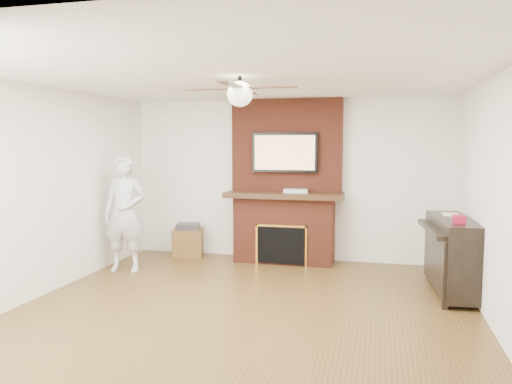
% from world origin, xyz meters
% --- Properties ---
extents(room_shell, '(5.36, 5.86, 2.86)m').
position_xyz_m(room_shell, '(0.00, 0.00, 1.25)').
color(room_shell, '#4F3617').
rests_on(room_shell, ground).
extents(fireplace, '(1.78, 0.64, 2.50)m').
position_xyz_m(fireplace, '(0.00, 2.55, 1.00)').
color(fireplace, maroon).
rests_on(fireplace, ground).
extents(tv, '(1.00, 0.08, 0.60)m').
position_xyz_m(tv, '(0.00, 2.50, 1.68)').
color(tv, black).
rests_on(tv, fireplace).
extents(ceiling_fan, '(1.21, 1.21, 0.31)m').
position_xyz_m(ceiling_fan, '(-0.00, 0.00, 2.33)').
color(ceiling_fan, black).
rests_on(ceiling_fan, room_shell).
extents(person, '(0.66, 0.49, 1.65)m').
position_xyz_m(person, '(-2.10, 1.40, 0.83)').
color(person, silver).
rests_on(person, ground).
extents(side_table, '(0.57, 0.57, 0.53)m').
position_xyz_m(side_table, '(-1.58, 2.48, 0.25)').
color(side_table, brown).
rests_on(side_table, ground).
extents(piano, '(0.63, 1.44, 1.01)m').
position_xyz_m(piano, '(2.28, 1.38, 0.49)').
color(piano, black).
rests_on(piano, ground).
extents(cable_box, '(0.38, 0.24, 0.05)m').
position_xyz_m(cable_box, '(0.18, 2.45, 1.11)').
color(cable_box, silver).
rests_on(cable_box, fireplace).
extents(candle_orange, '(0.08, 0.08, 0.13)m').
position_xyz_m(candle_orange, '(-0.20, 2.31, 0.07)').
color(candle_orange, orange).
rests_on(candle_orange, ground).
extents(candle_green, '(0.07, 0.07, 0.10)m').
position_xyz_m(candle_green, '(0.02, 2.35, 0.05)').
color(candle_green, '#42762F').
rests_on(candle_green, ground).
extents(candle_cream, '(0.08, 0.08, 0.12)m').
position_xyz_m(candle_cream, '(0.09, 2.34, 0.06)').
color(candle_cream, beige).
rests_on(candle_cream, ground).
extents(candle_blue, '(0.06, 0.06, 0.08)m').
position_xyz_m(candle_blue, '(0.24, 2.39, 0.04)').
color(candle_blue, teal).
rests_on(candle_blue, ground).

